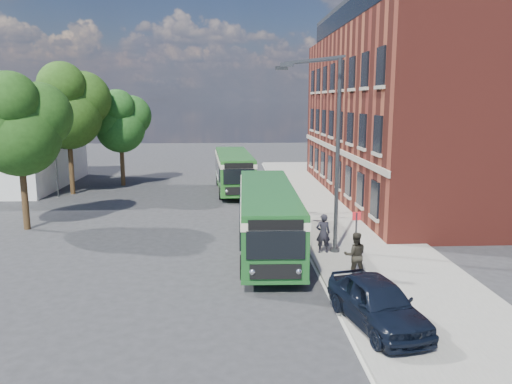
{
  "coord_description": "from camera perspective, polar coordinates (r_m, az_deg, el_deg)",
  "views": [
    {
      "loc": [
        0.38,
        -24.2,
        7.11
      ],
      "look_at": [
        1.73,
        2.37,
        2.2
      ],
      "focal_mm": 35.0,
      "sensor_mm": 36.0,
      "label": 1
    }
  ],
  "objects": [
    {
      "name": "street_lamp",
      "position": [
        22.77,
        8.42,
        4.49
      ],
      "size": [
        2.96,
        2.38,
        9.0
      ],
      "color": "#333538",
      "rests_on": "ground"
    },
    {
      "name": "pavement",
      "position": [
        33.62,
        8.52,
        -1.74
      ],
      "size": [
        6.0,
        48.0,
        0.15
      ],
      "primitive_type": "cube",
      "color": "gray",
      "rests_on": "ground"
    },
    {
      "name": "tree_left",
      "position": [
        29.9,
        -25.44,
        7.03
      ],
      "size": [
        5.1,
        4.85,
        8.62
      ],
      "color": "#3D2A16",
      "rests_on": "ground"
    },
    {
      "name": "kerb_line",
      "position": [
        33.17,
        3.34,
        -1.93
      ],
      "size": [
        0.12,
        48.0,
        0.01
      ],
      "primitive_type": "cube",
      "color": "beige",
      "rests_on": "ground"
    },
    {
      "name": "flagpole",
      "position": [
        39.42,
        -22.05,
        6.54
      ],
      "size": [
        0.95,
        0.1,
        9.0
      ],
      "color": "#333538",
      "rests_on": "ground"
    },
    {
      "name": "bus_rear",
      "position": [
        39.61,
        -2.57,
        2.79
      ],
      "size": [
        3.2,
        11.12,
        3.02
      ],
      "color": "#246421",
      "rests_on": "ground"
    },
    {
      "name": "pedestrian_b",
      "position": [
        20.25,
        11.25,
        -7.08
      ],
      "size": [
        0.94,
        0.76,
        1.86
      ],
      "primitive_type": "imported",
      "rotation": [
        0.0,
        0.0,
        3.08
      ],
      "color": "black",
      "rests_on": "pavement"
    },
    {
      "name": "bus_front",
      "position": [
        23.9,
        1.31,
        -2.3
      ],
      "size": [
        2.87,
        12.11,
        3.02
      ],
      "color": "#1B5521",
      "rests_on": "ground"
    },
    {
      "name": "bus_stop_sign",
      "position": [
        21.42,
        11.35,
        -4.92
      ],
      "size": [
        0.35,
        0.08,
        2.52
      ],
      "color": "#333538",
      "rests_on": "ground"
    },
    {
      "name": "ground",
      "position": [
        25.23,
        -3.67,
        -5.94
      ],
      "size": [
        120.0,
        120.0,
        0.0
      ],
      "primitive_type": "plane",
      "color": "#2B2B2E",
      "rests_on": "ground"
    },
    {
      "name": "tree_right",
      "position": [
        43.12,
        -15.18,
        7.84
      ],
      "size": [
        4.73,
        4.5,
        7.99
      ],
      "color": "#3D2A16",
      "rests_on": "ground"
    },
    {
      "name": "brick_office",
      "position": [
        38.68,
        17.97,
        9.74
      ],
      "size": [
        12.1,
        26.0,
        14.2
      ],
      "color": "maroon",
      "rests_on": "ground"
    },
    {
      "name": "tree_mid",
      "position": [
        40.2,
        -20.7,
        9.21
      ],
      "size": [
        5.85,
        5.56,
        9.87
      ],
      "color": "#3D2A16",
      "rests_on": "ground"
    },
    {
      "name": "pedestrian_a",
      "position": [
        23.25,
        7.68,
        -4.71
      ],
      "size": [
        0.69,
        0.46,
        1.84
      ],
      "primitive_type": "imported",
      "rotation": [
        0.0,
        0.0,
        3.18
      ],
      "color": "black",
      "rests_on": "pavement"
    },
    {
      "name": "white_building",
      "position": [
        46.16,
        -26.47,
        5.08
      ],
      "size": [
        9.4,
        13.4,
        7.3
      ],
      "color": "silver",
      "rests_on": "ground"
    },
    {
      "name": "parked_car",
      "position": [
        16.35,
        13.72,
        -12.15
      ],
      "size": [
        2.7,
        4.74,
        1.52
      ],
      "primitive_type": "imported",
      "rotation": [
        0.0,
        0.0,
        0.21
      ],
      "color": "black",
      "rests_on": "pavement"
    }
  ]
}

